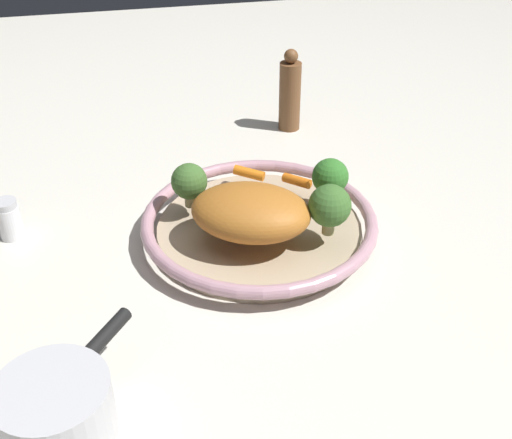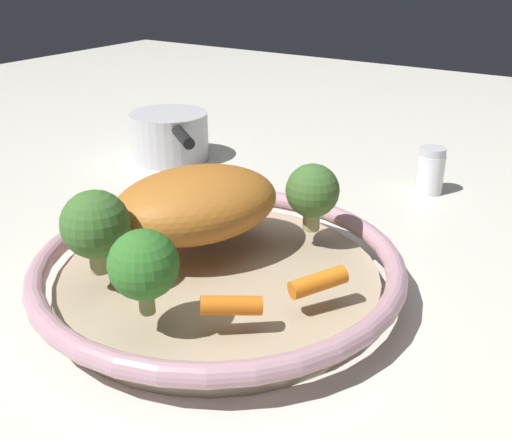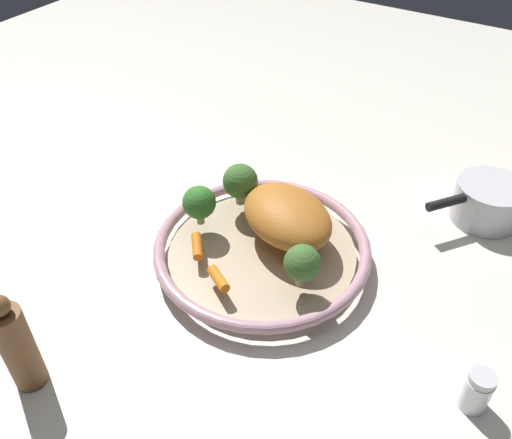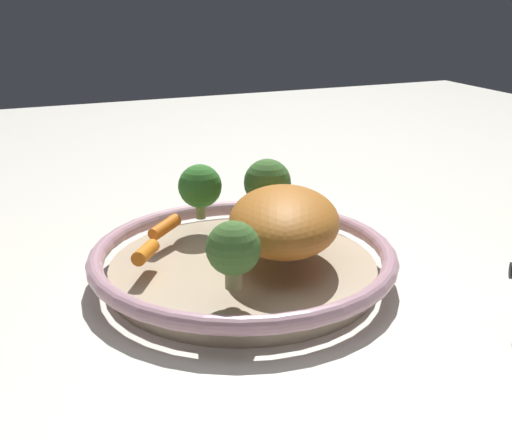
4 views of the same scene
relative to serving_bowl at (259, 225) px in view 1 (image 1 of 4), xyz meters
name	(u,v)px [view 1 (image 1 of 4)]	position (x,y,z in m)	size (l,w,h in m)	color
ground_plane	(259,237)	(0.00, 0.00, -0.02)	(2.48, 2.48, 0.00)	silver
serving_bowl	(259,225)	(0.00, 0.00, 0.00)	(0.34, 0.34, 0.04)	tan
roast_chicken_piece	(251,212)	(-0.02, -0.04, 0.05)	(0.17, 0.12, 0.07)	#B56A26
baby_carrot_center	(297,181)	(0.08, 0.07, 0.03)	(0.02, 0.02, 0.05)	orange
baby_carrot_near_rim	(249,173)	(0.01, 0.11, 0.03)	(0.02, 0.02, 0.05)	orange
broccoli_floret_edge	(189,182)	(-0.09, 0.05, 0.06)	(0.05, 0.05, 0.07)	tan
broccoli_floret_small	(330,177)	(0.11, 0.01, 0.06)	(0.05, 0.05, 0.07)	#98A966
broccoli_floret_mid	(330,206)	(0.08, -0.07, 0.06)	(0.06, 0.06, 0.07)	tan
salt_shaker	(9,219)	(-0.36, 0.08, 0.01)	(0.04, 0.04, 0.06)	white
pepper_mill	(290,94)	(0.14, 0.35, 0.05)	(0.04, 0.04, 0.16)	brown
saucepan	(57,410)	(-0.28, -0.30, 0.01)	(0.14, 0.17, 0.07)	silver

